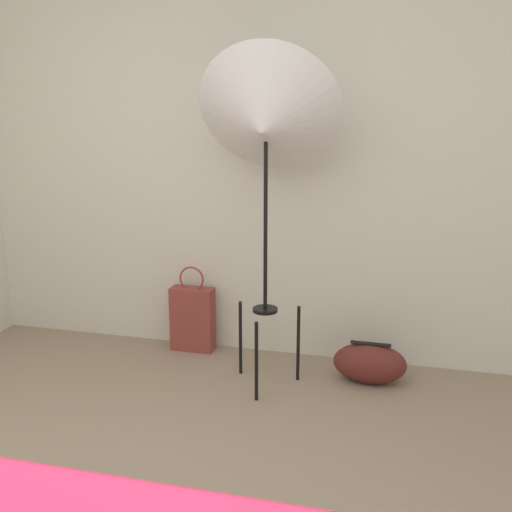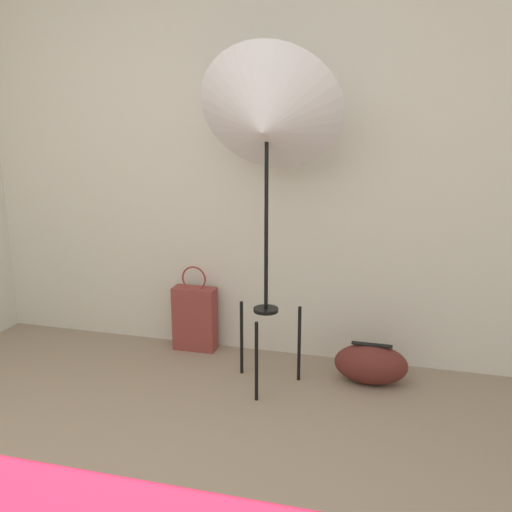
# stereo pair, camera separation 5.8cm
# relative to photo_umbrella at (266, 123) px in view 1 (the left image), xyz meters

# --- Properties ---
(wall_back) EXTENTS (8.00, 0.05, 2.60)m
(wall_back) POSITION_rel_photo_umbrella_xyz_m (-0.36, 0.50, -0.20)
(wall_back) COLOR beige
(wall_back) RESTS_ON ground_plane
(photo_umbrella) EXTENTS (0.80, 0.61, 1.91)m
(photo_umbrella) POSITION_rel_photo_umbrella_xyz_m (0.00, 0.00, 0.00)
(photo_umbrella) COLOR black
(photo_umbrella) RESTS_ON ground_plane
(tote_bag) EXTENTS (0.28, 0.12, 0.58)m
(tote_bag) POSITION_rel_photo_umbrella_xyz_m (-0.58, 0.38, -1.28)
(tote_bag) COLOR brown
(tote_bag) RESTS_ON ground_plane
(duffel_bag) EXTENTS (0.43, 0.24, 0.25)m
(duffel_bag) POSITION_rel_photo_umbrella_xyz_m (0.59, 0.18, -1.38)
(duffel_bag) COLOR #5B231E
(duffel_bag) RESTS_ON ground_plane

